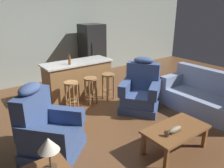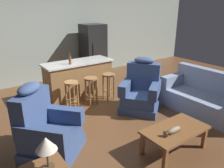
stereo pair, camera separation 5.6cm
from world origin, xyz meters
name	(u,v)px [view 2 (the right image)]	position (x,y,z in m)	size (l,w,h in m)	color
ground_plane	(107,115)	(0.00, 0.00, 0.00)	(12.00, 12.00, 0.00)	brown
back_wall	(51,40)	(0.00, 3.12, 1.30)	(12.00, 0.05, 2.60)	#939E93
coffee_table	(175,132)	(0.18, -1.70, 0.36)	(1.10, 0.60, 0.42)	brown
fish_figurine	(173,131)	(0.04, -1.76, 0.46)	(0.34, 0.10, 0.10)	#4C3823
couch	(206,98)	(1.89, -1.18, 0.34)	(0.86, 1.91, 0.94)	#8493B2
recliner_near_lamp	(47,130)	(-1.54, -0.53, 0.42)	(1.19, 1.19, 1.20)	#384C7A
recliner_near_island	(141,92)	(0.82, -0.19, 0.42)	(1.17, 1.17, 1.20)	#384C7A
table_lamp	(46,145)	(-1.87, -1.57, 0.87)	(0.24, 0.24, 0.41)	#4C3823
kitchen_island	(79,79)	(0.00, 1.35, 0.48)	(1.80, 0.70, 0.95)	olive
bar_stool_left	(72,90)	(-0.51, 0.72, 0.47)	(0.32, 0.32, 0.68)	#A87A47
bar_stool_middle	(91,86)	(0.01, 0.72, 0.47)	(0.32, 0.32, 0.68)	olive
bar_stool_right	(109,82)	(0.53, 0.72, 0.47)	(0.32, 0.32, 0.68)	olive
refrigerator	(93,51)	(1.18, 2.55, 0.88)	(0.70, 0.69, 1.76)	black
bottle_tall_green	(70,60)	(-0.27, 1.21, 1.05)	(0.06, 0.06, 0.27)	brown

